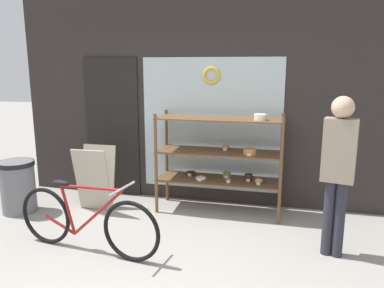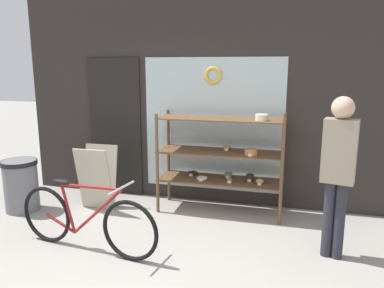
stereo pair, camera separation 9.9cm
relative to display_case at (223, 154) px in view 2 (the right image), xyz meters
name	(u,v)px [view 2 (the right image)]	position (x,y,z in m)	size (l,w,h in m)	color
ground_plane	(143,279)	(-0.42, -1.86, -0.82)	(30.00, 30.00, 0.00)	gray
storefront_facade	(197,98)	(-0.46, 0.40, 0.71)	(5.45, 0.13, 3.13)	#2D2826
display_case	(223,154)	(0.00, 0.00, 0.00)	(1.68, 0.53, 1.38)	brown
bicycle	(85,220)	(-1.23, -1.48, -0.47)	(1.75, 0.46, 0.79)	black
sandwich_board	(97,178)	(-1.71, -0.33, -0.37)	(0.49, 0.38, 0.89)	#B2A893
pedestrian	(338,165)	(1.34, -0.94, 0.18)	(0.35, 0.25, 1.69)	#282833
trash_bin	(21,184)	(-2.70, -0.66, -0.44)	(0.48, 0.48, 0.72)	slate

